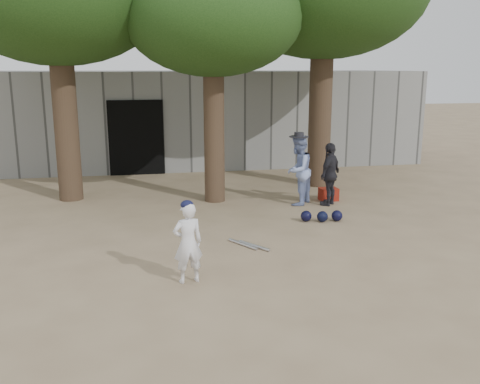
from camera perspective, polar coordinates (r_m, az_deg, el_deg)
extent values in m
plane|color=#937C5E|center=(8.80, -2.63, -7.68)|extent=(70.00, 70.00, 0.00)
imported|color=white|center=(7.92, -5.58, -5.43)|extent=(0.49, 0.37, 1.22)
imported|color=#8699CF|center=(12.40, 6.22, 2.31)|extent=(0.97, 1.00, 1.62)
imported|color=black|center=(12.46, 9.58, 1.89)|extent=(0.85, 0.86, 1.46)
cube|color=maroon|center=(13.01, 9.42, -0.23)|extent=(0.44, 0.34, 0.30)
cube|color=gray|center=(16.26, -6.80, 7.35)|extent=(16.00, 0.35, 3.00)
cube|color=black|center=(16.07, -11.00, 5.70)|extent=(1.60, 0.08, 2.20)
cube|color=slate|center=(18.75, -7.38, 8.10)|extent=(16.00, 5.00, 3.00)
sphere|color=black|center=(11.18, 7.06, -2.57)|extent=(0.23, 0.23, 0.23)
sphere|color=black|center=(11.19, 8.78, -2.61)|extent=(0.23, 0.23, 0.23)
sphere|color=black|center=(11.30, 10.30, -2.50)|extent=(0.23, 0.23, 0.23)
cylinder|color=#BCBBC2|center=(9.64, 0.32, -5.59)|extent=(0.42, 0.64, 0.06)
cylinder|color=#BCBBC2|center=(9.57, 1.52, -5.75)|extent=(0.46, 0.62, 0.06)
cylinder|color=brown|center=(13.25, -18.34, 10.89)|extent=(0.56, 0.56, 5.50)
cylinder|color=brown|center=(12.48, -2.82, 10.28)|extent=(0.48, 0.48, 5.00)
ellipsoid|color=#284C19|center=(12.51, -2.91, 18.08)|extent=(4.00, 4.00, 2.60)
cylinder|color=brown|center=(14.35, 8.67, 12.13)|extent=(0.60, 0.60, 5.80)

